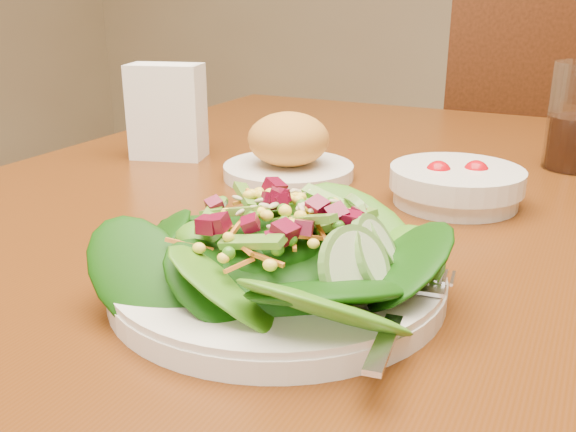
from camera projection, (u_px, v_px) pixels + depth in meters
name	position (u px, v px, depth m)	size (l,w,h in m)	color
dining_table	(295.00, 282.00, 0.79)	(0.90, 1.40, 0.75)	#50260D
chair_far	(524.00, 172.00, 1.69)	(0.55, 0.55, 1.00)	#4B1F0C
salad_plate	(288.00, 259.00, 0.53)	(0.28, 0.28, 0.08)	silver
bread_plate	(288.00, 151.00, 0.85)	(0.17, 0.17, 0.09)	silver
tomato_bowl	(456.00, 185.00, 0.75)	(0.16, 0.16, 0.05)	silver
napkin_holder	(167.00, 109.00, 0.94)	(0.12, 0.09, 0.14)	white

